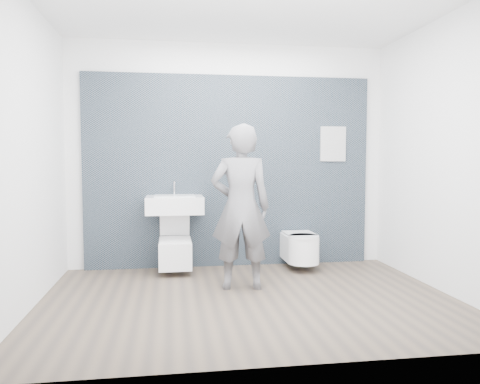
{
  "coord_description": "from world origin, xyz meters",
  "views": [
    {
      "loc": [
        -0.75,
        -4.4,
        1.35
      ],
      "look_at": [
        0.0,
        0.6,
        1.0
      ],
      "focal_mm": 35.0,
      "sensor_mm": 36.0,
      "label": 1
    }
  ],
  "objects": [
    {
      "name": "info_placard",
      "position": [
        1.34,
        1.43,
        0.0
      ],
      "size": [
        0.33,
        0.03,
        0.45
      ],
      "primitive_type": "cube",
      "color": "white",
      "rests_on": "ground"
    },
    {
      "name": "toilet_rounded",
      "position": [
        0.84,
        1.12,
        0.27
      ],
      "size": [
        0.38,
        0.64,
        0.34
      ],
      "color": "white",
      "rests_on": "ground"
    },
    {
      "name": "toilet_square",
      "position": [
        -0.7,
        1.17,
        0.26
      ],
      "size": [
        0.38,
        0.55,
        0.74
      ],
      "color": "white",
      "rests_on": "ground"
    },
    {
      "name": "ground",
      "position": [
        0.0,
        0.0,
        0.0
      ],
      "size": [
        4.0,
        4.0,
        0.0
      ],
      "primitive_type": "plane",
      "color": "brown",
      "rests_on": "ground"
    },
    {
      "name": "tile_wall",
      "position": [
        0.0,
        1.47,
        0.0
      ],
      "size": [
        3.6,
        0.06,
        2.4
      ],
      "primitive_type": "cube",
      "color": "black",
      "rests_on": "ground"
    },
    {
      "name": "visitor",
      "position": [
        -0.03,
        0.38,
        0.86
      ],
      "size": [
        0.66,
        0.47,
        1.71
      ],
      "primitive_type": "imported",
      "rotation": [
        0.0,
        0.0,
        3.05
      ],
      "color": "slate",
      "rests_on": "ground"
    },
    {
      "name": "room_shell",
      "position": [
        0.0,
        0.0,
        1.74
      ],
      "size": [
        4.0,
        4.0,
        4.0
      ],
      "color": "silver",
      "rests_on": "ground"
    },
    {
      "name": "washbasin",
      "position": [
        -0.7,
        1.19,
        0.82
      ],
      "size": [
        0.67,
        0.5,
        0.5
      ],
      "color": "white",
      "rests_on": "ground"
    }
  ]
}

